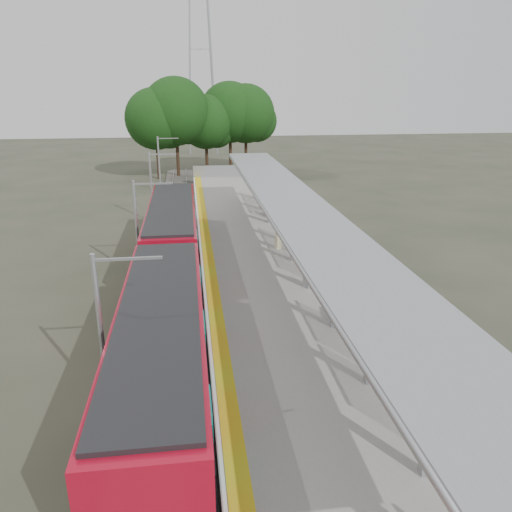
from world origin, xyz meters
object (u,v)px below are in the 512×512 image
(train, at_px, (169,273))
(bench_mid, at_px, (349,313))
(bench_far, at_px, (270,210))
(litter_bin, at_px, (308,277))
(info_pillar_far, at_px, (278,236))

(train, relative_size, bench_mid, 18.91)
(bench_far, bearing_deg, train, -131.02)
(train, xyz_separation_m, litter_bin, (6.43, 0.16, -0.57))
(train, distance_m, bench_far, 15.27)
(train, relative_size, litter_bin, 28.91)
(bench_far, relative_size, litter_bin, 1.49)
(train, distance_m, bench_mid, 8.19)
(bench_far, distance_m, litter_bin, 13.52)
(bench_mid, relative_size, info_pillar_far, 0.84)
(train, distance_m, info_pillar_far, 8.60)
(train, xyz_separation_m, bench_far, (6.79, 13.67, -0.56))
(info_pillar_far, relative_size, litter_bin, 1.83)
(bench_mid, relative_size, litter_bin, 1.53)
(bench_mid, height_order, info_pillar_far, info_pillar_far)
(train, xyz_separation_m, info_pillar_far, (6.07, 6.09, -0.30))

